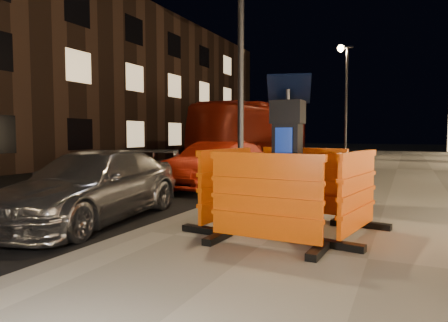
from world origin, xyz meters
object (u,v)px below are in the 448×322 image
at_px(barrier_bldgside, 357,195).
at_px(barrier_front, 265,200).
at_px(bus_doubledecker, 256,160).
at_px(barrier_back, 303,183).
at_px(barrier_kerbside, 226,187).
at_px(car_red, 216,188).
at_px(parking_kiosk, 287,158).
at_px(car_silver, 93,220).

bearing_deg(barrier_bldgside, barrier_front, 145.16).
xyz_separation_m(barrier_bldgside, bus_doubledecker, (-7.37, 16.23, -0.72)).
relative_size(barrier_front, barrier_back, 1.00).
relative_size(barrier_kerbside, car_red, 0.37).
height_order(car_red, bus_doubledecker, bus_doubledecker).
height_order(barrier_kerbside, barrier_bldgside, same).
bearing_deg(bus_doubledecker, barrier_kerbside, -69.80).
relative_size(parking_kiosk, bus_doubledecker, 0.18).
height_order(barrier_back, barrier_kerbside, same).
bearing_deg(car_red, bus_doubledecker, 111.20).
relative_size(barrier_front, car_red, 0.37).
relative_size(barrier_bldgside, car_red, 0.37).
xyz_separation_m(barrier_bldgside, car_silver, (-4.42, -0.12, -0.72)).
distance_m(parking_kiosk, barrier_front, 1.05).
bearing_deg(barrier_back, bus_doubledecker, 123.94).
relative_size(barrier_back, barrier_bldgside, 1.00).
bearing_deg(parking_kiosk, car_red, 134.30).
bearing_deg(car_red, barrier_bldgside, -40.42).
xyz_separation_m(barrier_back, bus_doubledecker, (-6.42, 15.28, -0.72)).
distance_m(barrier_bldgside, bus_doubledecker, 17.84).
bearing_deg(barrier_bldgside, car_red, 53.31).
bearing_deg(barrier_kerbside, barrier_back, -38.84).
bearing_deg(barrier_bldgside, barrier_back, 55.16).
distance_m(parking_kiosk, car_red, 5.80).
bearing_deg(bus_doubledecker, car_red, -73.66).
relative_size(parking_kiosk, barrier_front, 1.40).
distance_m(barrier_front, car_red, 6.51).
xyz_separation_m(parking_kiosk, barrier_front, (0.00, -0.95, -0.45)).
xyz_separation_m(barrier_back, car_red, (-3.35, 3.63, -0.72)).
relative_size(parking_kiosk, car_red, 0.52).
distance_m(barrier_kerbside, car_red, 5.22).
xyz_separation_m(barrier_kerbside, barrier_bldgside, (1.90, 0.00, 0.00)).
xyz_separation_m(barrier_kerbside, bus_doubledecker, (-5.47, 16.23, -0.72)).
bearing_deg(barrier_bldgside, barrier_kerbside, 100.16).
bearing_deg(car_silver, barrier_bldgside, -5.27).
bearing_deg(car_silver, bus_doubledecker, 93.36).
bearing_deg(car_silver, parking_kiosk, -4.83).
xyz_separation_m(barrier_front, barrier_back, (0.00, 1.90, 0.00)).
relative_size(parking_kiosk, barrier_bldgside, 1.40).
xyz_separation_m(parking_kiosk, bus_doubledecker, (-6.42, 16.23, -1.17)).
bearing_deg(barrier_back, car_silver, -151.64).
height_order(barrier_kerbside, bus_doubledecker, bus_doubledecker).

